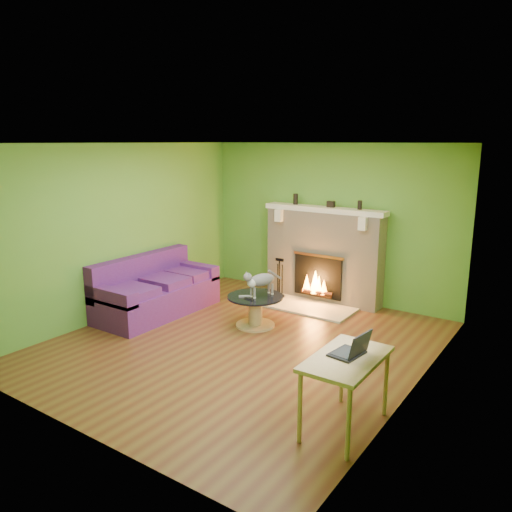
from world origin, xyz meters
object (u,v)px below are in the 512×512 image
at_px(sofa, 155,291).
at_px(cat, 262,283).
at_px(coffee_table, 255,309).
at_px(desk, 346,366).

relative_size(sofa, cat, 3.15).
relative_size(sofa, coffee_table, 2.45).
relative_size(sofa, desk, 2.05).
xyz_separation_m(sofa, desk, (3.81, -1.31, 0.28)).
relative_size(coffee_table, desk, 0.84).
bearing_deg(coffee_table, desk, -38.05).
distance_m(sofa, coffee_table, 1.67).
distance_m(coffee_table, desk, 2.80).
bearing_deg(desk, sofa, 160.97).
xyz_separation_m(coffee_table, cat, (0.08, 0.05, 0.39)).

